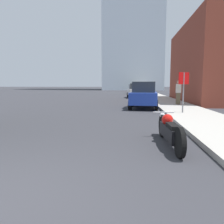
{
  "coord_description": "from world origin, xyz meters",
  "views": [
    {
      "loc": [
        1.85,
        -2.43,
        1.56
      ],
      "look_at": [
        1.19,
        4.51,
        0.7
      ],
      "focal_mm": 35.0,
      "sensor_mm": 36.0,
      "label": 1
    }
  ],
  "objects_px": {
    "parked_car_blue": "(144,95)",
    "parked_car_green": "(135,89)",
    "stop_sign": "(184,85)",
    "motorcycle": "(169,130)",
    "parked_car_white": "(135,91)",
    "parked_car_red": "(135,88)",
    "parked_car_yellow": "(135,88)",
    "pedestrian": "(178,92)"
  },
  "relations": [
    {
      "from": "parked_car_blue",
      "to": "parked_car_green",
      "type": "distance_m",
      "value": 24.67
    },
    {
      "from": "parked_car_green",
      "to": "stop_sign",
      "type": "relative_size",
      "value": 1.98
    },
    {
      "from": "motorcycle",
      "to": "parked_car_white",
      "type": "height_order",
      "value": "parked_car_white"
    },
    {
      "from": "motorcycle",
      "to": "parked_car_red",
      "type": "bearing_deg",
      "value": 87.36
    },
    {
      "from": "parked_car_yellow",
      "to": "parked_car_red",
      "type": "bearing_deg",
      "value": -93.37
    },
    {
      "from": "parked_car_white",
      "to": "stop_sign",
      "type": "relative_size",
      "value": 2.02
    },
    {
      "from": "parked_car_blue",
      "to": "parked_car_yellow",
      "type": "bearing_deg",
      "value": 94.62
    },
    {
      "from": "motorcycle",
      "to": "pedestrian",
      "type": "bearing_deg",
      "value": 74.22
    },
    {
      "from": "parked_car_yellow",
      "to": "stop_sign",
      "type": "xyz_separation_m",
      "value": [
        1.88,
        -49.44,
        0.77
      ]
    },
    {
      "from": "motorcycle",
      "to": "parked_car_green",
      "type": "xyz_separation_m",
      "value": [
        -0.61,
        33.86,
        0.53
      ]
    },
    {
      "from": "parked_car_white",
      "to": "parked_car_blue",
      "type": "bearing_deg",
      "value": -94.12
    },
    {
      "from": "parked_car_blue",
      "to": "parked_car_green",
      "type": "height_order",
      "value": "parked_car_green"
    },
    {
      "from": "parked_car_white",
      "to": "parked_car_red",
      "type": "xyz_separation_m",
      "value": [
        0.1,
        23.62,
        -0.02
      ]
    },
    {
      "from": "motorcycle",
      "to": "parked_car_blue",
      "type": "xyz_separation_m",
      "value": [
        -0.21,
        9.19,
        0.49
      ]
    },
    {
      "from": "parked_car_yellow",
      "to": "pedestrian",
      "type": "distance_m",
      "value": 44.56
    },
    {
      "from": "parked_car_red",
      "to": "parked_car_white",
      "type": "bearing_deg",
      "value": -86.29
    },
    {
      "from": "motorcycle",
      "to": "stop_sign",
      "type": "height_order",
      "value": "stop_sign"
    },
    {
      "from": "parked_car_blue",
      "to": "parked_car_red",
      "type": "bearing_deg",
      "value": 95.05
    },
    {
      "from": "parked_car_white",
      "to": "parked_car_red",
      "type": "bearing_deg",
      "value": 83.76
    },
    {
      "from": "parked_car_white",
      "to": "parked_car_green",
      "type": "xyz_separation_m",
      "value": [
        -0.0,
        12.52,
        0.08
      ]
    },
    {
      "from": "stop_sign",
      "to": "pedestrian",
      "type": "distance_m",
      "value": 5.04
    },
    {
      "from": "pedestrian",
      "to": "parked_car_green",
      "type": "bearing_deg",
      "value": 97.41
    },
    {
      "from": "parked_car_red",
      "to": "parked_car_yellow",
      "type": "xyz_separation_m",
      "value": [
        0.25,
        10.31,
        -0.03
      ]
    },
    {
      "from": "stop_sign",
      "to": "pedestrian",
      "type": "xyz_separation_m",
      "value": [
        0.76,
        4.96,
        -0.5
      ]
    },
    {
      "from": "parked_car_green",
      "to": "stop_sign",
      "type": "bearing_deg",
      "value": -89.18
    },
    {
      "from": "parked_car_green",
      "to": "parked_car_red",
      "type": "distance_m",
      "value": 11.1
    },
    {
      "from": "parked_car_yellow",
      "to": "stop_sign",
      "type": "height_order",
      "value": "stop_sign"
    },
    {
      "from": "motorcycle",
      "to": "pedestrian",
      "type": "height_order",
      "value": "pedestrian"
    },
    {
      "from": "parked_car_green",
      "to": "parked_car_yellow",
      "type": "bearing_deg",
      "value": 85.29
    },
    {
      "from": "motorcycle",
      "to": "parked_car_blue",
      "type": "distance_m",
      "value": 9.21
    },
    {
      "from": "parked_car_green",
      "to": "pedestrian",
      "type": "xyz_separation_m",
      "value": [
        3.0,
        -23.08,
        0.13
      ]
    },
    {
      "from": "motorcycle",
      "to": "parked_car_white",
      "type": "distance_m",
      "value": 21.35
    },
    {
      "from": "parked_car_green",
      "to": "pedestrian",
      "type": "distance_m",
      "value": 23.27
    },
    {
      "from": "parked_car_yellow",
      "to": "parked_car_white",
      "type": "bearing_deg",
      "value": -92.56
    },
    {
      "from": "pedestrian",
      "to": "motorcycle",
      "type": "bearing_deg",
      "value": -102.5
    },
    {
      "from": "parked_car_blue",
      "to": "parked_car_yellow",
      "type": "relative_size",
      "value": 0.99
    },
    {
      "from": "parked_car_yellow",
      "to": "stop_sign",
      "type": "relative_size",
      "value": 1.94
    },
    {
      "from": "motorcycle",
      "to": "pedestrian",
      "type": "distance_m",
      "value": 11.06
    },
    {
      "from": "parked_car_green",
      "to": "parked_car_red",
      "type": "height_order",
      "value": "parked_car_green"
    },
    {
      "from": "parked_car_blue",
      "to": "stop_sign",
      "type": "bearing_deg",
      "value": -56.83
    },
    {
      "from": "parked_car_white",
      "to": "parked_car_yellow",
      "type": "xyz_separation_m",
      "value": [
        0.36,
        33.92,
        -0.05
      ]
    },
    {
      "from": "parked_car_yellow",
      "to": "stop_sign",
      "type": "bearing_deg",
      "value": -89.78
    }
  ]
}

